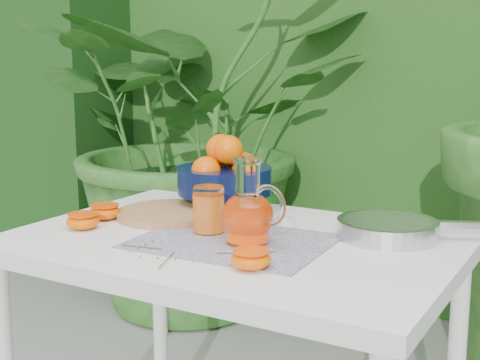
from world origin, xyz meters
The scene contains 11 objects.
hedge_backdrop centered at (0.06, 2.06, 1.19)m, with size 8.00×1.65×2.50m.
potted_plant_left centered at (-0.94, 1.27, 0.84)m, with size 1.69×1.69×1.69m, color #205E20.
white_table centered at (-0.01, 0.00, 0.67)m, with size 1.00×0.70×0.75m.
placemat centered at (0.01, -0.05, 0.75)m, with size 0.42×0.33×0.00m, color #0C0E43.
cutting_board centered at (-0.25, 0.08, 0.76)m, with size 0.28×0.28×0.02m, color #AC874D.
fruit_bowl centered at (-0.18, 0.24, 0.84)m, with size 0.33×0.33×0.20m.
juice_pitcher centered at (0.05, -0.05, 0.82)m, with size 0.17×0.14×0.19m.
juice_tumbler centered at (-0.08, -0.01, 0.81)m, with size 0.09×0.09×0.11m.
saute_pan centered at (0.30, 0.16, 0.77)m, with size 0.42×0.30×0.04m.
orange_halves centered at (-0.20, -0.11, 0.77)m, with size 0.60×0.25×0.04m.
thyme_sprigs centered at (-0.02, -0.18, 0.76)m, with size 0.32×0.23×0.01m.
Camera 1 is at (0.75, -1.29, 1.16)m, focal length 50.00 mm.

